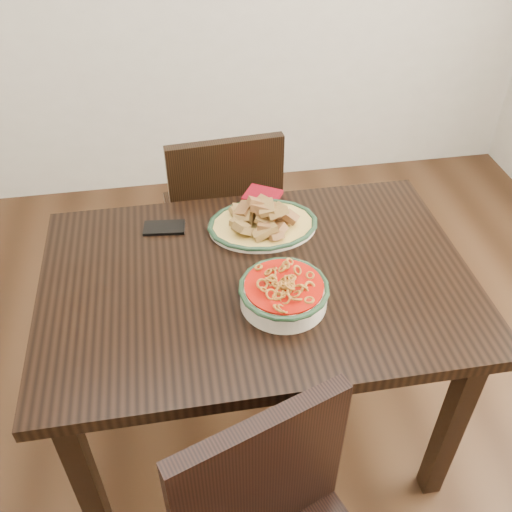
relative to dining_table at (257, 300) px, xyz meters
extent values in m
plane|color=#321D10|center=(0.04, -0.05, -0.65)|extent=(3.50, 3.50, 0.00)
cube|color=black|center=(0.00, 0.00, 0.08)|extent=(1.24, 0.83, 0.04)
cube|color=black|center=(-0.54, -0.33, -0.30)|extent=(0.06, 0.06, 0.71)
cube|color=black|center=(0.54, -0.33, -0.30)|extent=(0.06, 0.06, 0.71)
cube|color=black|center=(-0.54, 0.33, -0.30)|extent=(0.06, 0.06, 0.71)
cube|color=black|center=(0.54, 0.33, -0.30)|extent=(0.06, 0.06, 0.71)
cube|color=black|center=(-0.03, 0.74, -0.22)|extent=(0.45, 0.45, 0.04)
cube|color=black|center=(0.12, 0.92, -0.45)|extent=(0.04, 0.04, 0.41)
cube|color=black|center=(-0.22, 0.89, -0.45)|extent=(0.04, 0.04, 0.41)
cube|color=black|center=(0.15, 0.58, -0.45)|extent=(0.04, 0.04, 0.41)
cube|color=black|center=(-0.19, 0.55, -0.45)|extent=(0.04, 0.04, 0.41)
cube|color=black|center=(-0.02, 0.55, 0.02)|extent=(0.42, 0.07, 0.44)
cube|color=black|center=(-0.09, -0.57, 0.02)|extent=(0.41, 0.18, 0.44)
ellipsoid|color=beige|center=(0.06, 0.22, 0.10)|extent=(0.34, 0.26, 0.02)
ellipsoid|color=gold|center=(0.06, 0.22, 0.11)|extent=(0.33, 0.25, 0.01)
torus|color=#17321F|center=(0.06, 0.22, 0.11)|extent=(0.27, 0.27, 0.01)
cylinder|color=beige|center=(0.05, -0.12, 0.13)|extent=(0.24, 0.24, 0.06)
torus|color=#16321D|center=(0.05, -0.12, 0.15)|extent=(0.25, 0.25, 0.02)
cylinder|color=#AF1208|center=(0.05, -0.12, 0.16)|extent=(0.21, 0.21, 0.01)
cube|color=black|center=(-0.25, 0.27, 0.10)|extent=(0.14, 0.08, 0.01)
cube|color=maroon|center=(0.09, 0.39, 0.10)|extent=(0.15, 0.14, 0.01)
camera|label=1|loc=(-0.21, -1.19, 1.20)|focal=40.00mm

